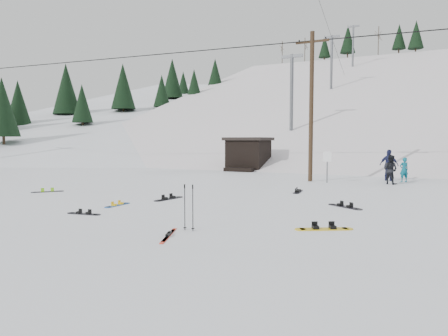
% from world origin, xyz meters
% --- Properties ---
extents(ground, '(200.00, 200.00, 0.00)m').
position_xyz_m(ground, '(0.00, 0.00, 0.00)').
color(ground, white).
rests_on(ground, ground).
extents(ski_slope, '(60.00, 85.24, 65.97)m').
position_xyz_m(ski_slope, '(0.00, 55.00, -12.00)').
color(ski_slope, white).
rests_on(ski_slope, ground).
extents(ridge_left, '(47.54, 95.03, 58.38)m').
position_xyz_m(ridge_left, '(-36.00, 48.00, -11.00)').
color(ridge_left, white).
rests_on(ridge_left, ground).
extents(treeline_left, '(20.00, 64.00, 10.00)m').
position_xyz_m(treeline_left, '(-34.00, 40.00, 0.00)').
color(treeline_left, black).
rests_on(treeline_left, ground).
extents(treeline_crest, '(50.00, 6.00, 10.00)m').
position_xyz_m(treeline_crest, '(0.00, 86.00, 0.00)').
color(treeline_crest, black).
rests_on(treeline_crest, ski_slope).
extents(utility_pole, '(2.00, 0.26, 9.00)m').
position_xyz_m(utility_pole, '(2.00, 14.00, 4.68)').
color(utility_pole, '#3A2819').
rests_on(utility_pole, ground).
extents(trail_sign, '(0.50, 0.09, 1.85)m').
position_xyz_m(trail_sign, '(3.10, 13.58, 1.27)').
color(trail_sign, '#595B60').
rests_on(trail_sign, ground).
extents(lift_hut, '(3.40, 4.10, 2.75)m').
position_xyz_m(lift_hut, '(-5.00, 20.94, 1.36)').
color(lift_hut, black).
rests_on(lift_hut, ground).
extents(lift_tower_near, '(2.20, 0.36, 8.00)m').
position_xyz_m(lift_tower_near, '(-4.00, 30.00, 7.86)').
color(lift_tower_near, '#595B60').
rests_on(lift_tower_near, ski_slope).
extents(lift_tower_mid, '(2.20, 0.36, 8.00)m').
position_xyz_m(lift_tower_mid, '(-4.00, 50.00, 14.36)').
color(lift_tower_mid, '#595B60').
rests_on(lift_tower_mid, ski_slope).
extents(lift_tower_far, '(2.20, 0.36, 8.00)m').
position_xyz_m(lift_tower_far, '(-4.00, 70.00, 20.86)').
color(lift_tower_far, '#595B60').
rests_on(lift_tower_far, ski_slope).
extents(hero_snowboard, '(0.26, 1.33, 0.09)m').
position_xyz_m(hero_snowboard, '(-2.44, 1.71, 0.02)').
color(hero_snowboard, '#1B55B2').
rests_on(hero_snowboard, ground).
extents(hero_skis, '(0.71, 1.60, 0.09)m').
position_xyz_m(hero_skis, '(2.11, -1.53, 0.03)').
color(hero_skis, red).
rests_on(hero_skis, ground).
extents(ski_poles, '(0.36, 0.09, 1.29)m').
position_xyz_m(ski_poles, '(2.25, -0.73, 0.66)').
color(ski_poles, black).
rests_on(ski_poles, ground).
extents(board_scatter_a, '(1.28, 0.39, 0.09)m').
position_xyz_m(board_scatter_a, '(-2.23, -0.21, 0.02)').
color(board_scatter_a, black).
rests_on(board_scatter_a, ground).
extents(board_scatter_b, '(0.51, 1.66, 0.12)m').
position_xyz_m(board_scatter_b, '(-1.58, 3.95, 0.03)').
color(board_scatter_b, black).
rests_on(board_scatter_b, ground).
extents(board_scatter_c, '(1.05, 1.20, 0.10)m').
position_xyz_m(board_scatter_c, '(-8.22, 3.35, 0.03)').
color(board_scatter_c, black).
rests_on(board_scatter_c, ground).
extents(board_scatter_d, '(1.37, 1.01, 0.11)m').
position_xyz_m(board_scatter_d, '(5.51, 5.17, 0.03)').
color(board_scatter_d, black).
rests_on(board_scatter_d, ground).
extents(board_scatter_e, '(1.49, 0.97, 0.12)m').
position_xyz_m(board_scatter_e, '(5.61, 1.03, 0.03)').
color(board_scatter_e, yellow).
rests_on(board_scatter_e, ground).
extents(board_scatter_f, '(0.45, 1.57, 0.11)m').
position_xyz_m(board_scatter_f, '(2.72, 8.69, 0.03)').
color(board_scatter_f, black).
rests_on(board_scatter_f, ground).
extents(skier_teal, '(0.64, 0.58, 1.48)m').
position_xyz_m(skier_teal, '(7.16, 16.14, 0.74)').
color(skier_teal, '#0B5D72').
rests_on(skier_teal, ground).
extents(skier_dark, '(1.01, 0.93, 1.67)m').
position_xyz_m(skier_dark, '(6.51, 14.37, 0.84)').
color(skier_dark, black).
rests_on(skier_dark, ground).
extents(skier_navy, '(1.22, 0.75, 1.94)m').
position_xyz_m(skier_navy, '(6.30, 16.45, 0.97)').
color(skier_navy, '#1C2048').
rests_on(skier_navy, ground).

